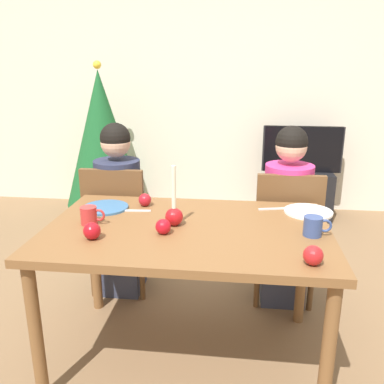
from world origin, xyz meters
TOP-DOWN VIEW (x-y plane):
  - ground_plane at (0.00, 0.00)m, footprint 7.68×7.68m
  - back_wall at (0.00, 2.60)m, footprint 6.40×0.10m
  - dining_table at (0.00, 0.00)m, footprint 1.40×0.90m
  - chair_left at (-0.54, 0.61)m, footprint 0.40×0.40m
  - chair_right at (0.56, 0.61)m, footprint 0.40×0.40m
  - person_left_child at (-0.54, 0.64)m, footprint 0.30×0.30m
  - person_right_child at (0.56, 0.64)m, footprint 0.30×0.30m
  - tv_stand at (0.87, 2.30)m, footprint 0.64×0.40m
  - tv at (0.87, 2.30)m, footprint 0.79×0.05m
  - christmas_tree at (-1.14, 2.08)m, footprint 0.77×0.77m
  - candle_centerpiece at (-0.07, 0.02)m, footprint 0.09×0.09m
  - plate_left at (-0.49, 0.22)m, footprint 0.25×0.25m
  - plate_right at (0.63, 0.28)m, footprint 0.26×0.26m
  - mug_left at (-0.49, -0.02)m, footprint 0.13×0.08m
  - mug_right at (0.60, -0.04)m, footprint 0.13×0.09m
  - fork_left at (-0.32, 0.19)m, footprint 0.18×0.03m
  - fork_right at (0.45, 0.31)m, footprint 0.18×0.05m
  - apple_near_candle at (-0.28, 0.29)m, footprint 0.07×0.07m
  - apple_by_left_plate at (-0.41, -0.20)m, footprint 0.08×0.08m
  - apple_by_right_mug at (-0.10, -0.10)m, footprint 0.07×0.07m
  - apple_far_edge at (0.55, -0.34)m, footprint 0.08×0.08m

SIDE VIEW (x-z plane):
  - ground_plane at x=0.00m, z-range 0.00..0.00m
  - tv_stand at x=0.87m, z-range 0.00..0.48m
  - chair_left at x=-0.54m, z-range 0.06..0.96m
  - chair_right at x=0.56m, z-range 0.06..0.96m
  - person_left_child at x=-0.54m, z-range -0.02..1.16m
  - person_right_child at x=0.56m, z-range -0.02..1.16m
  - dining_table at x=0.00m, z-range 0.29..1.04m
  - tv at x=0.87m, z-range 0.48..0.94m
  - fork_left at x=-0.32m, z-range 0.75..0.76m
  - fork_right at x=0.45m, z-range 0.75..0.76m
  - plate_left at x=-0.49m, z-range 0.75..0.76m
  - plate_right at x=0.63m, z-range 0.75..0.76m
  - apple_near_candle at x=-0.28m, z-range 0.75..0.82m
  - apple_by_right_mug at x=-0.10m, z-range 0.75..0.82m
  - apple_by_left_plate at x=-0.41m, z-range 0.75..0.83m
  - apple_far_edge at x=0.55m, z-range 0.75..0.83m
  - mug_left at x=-0.49m, z-range 0.75..0.84m
  - mug_right at x=0.60m, z-range 0.75..0.84m
  - christmas_tree at x=-1.14m, z-range 0.03..1.59m
  - candle_centerpiece at x=-0.07m, z-range 0.66..0.97m
  - back_wall at x=0.00m, z-range 0.00..2.60m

